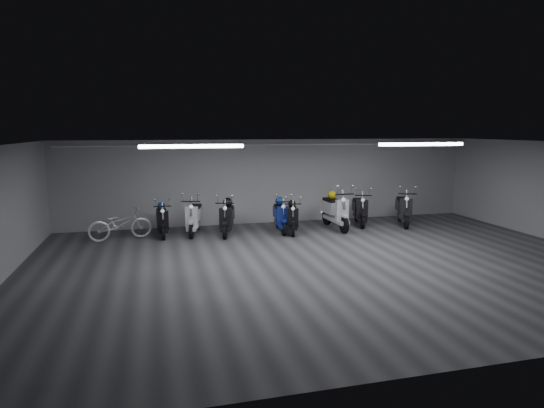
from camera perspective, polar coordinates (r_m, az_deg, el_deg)
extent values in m
cube|color=#3B3B3E|center=(10.98, 6.84, -7.35)|extent=(14.00, 10.00, 0.01)
cube|color=gray|center=(10.53, 7.13, 7.47)|extent=(14.00, 10.00, 0.01)
cube|color=#A0A0A3|center=(15.39, 0.20, 2.86)|extent=(14.00, 0.01, 2.80)
cube|color=#A0A0A3|center=(6.38, 23.65, -7.24)|extent=(14.00, 0.01, 2.80)
cube|color=white|center=(10.83, -9.96, 7.10)|extent=(2.40, 0.18, 0.08)
cube|color=white|center=(12.79, 18.15, 7.10)|extent=(2.40, 0.18, 0.08)
cylinder|color=white|center=(15.21, 0.28, 7.39)|extent=(13.60, 0.05, 0.05)
imported|color=white|center=(13.74, -18.44, -1.94)|extent=(1.84, 0.99, 1.13)
sphere|color=black|center=(13.87, -5.55, 0.22)|extent=(0.29, 0.29, 0.29)
sphere|color=black|center=(14.10, 2.51, 0.06)|extent=(0.23, 0.23, 0.23)
sphere|color=#E2BC0D|center=(14.76, 7.50, 1.14)|extent=(0.26, 0.26, 0.26)
sphere|color=navy|center=(14.23, 0.96, 0.36)|extent=(0.27, 0.27, 0.27)
sphere|color=navy|center=(14.03, -13.64, -0.24)|extent=(0.23, 0.23, 0.23)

